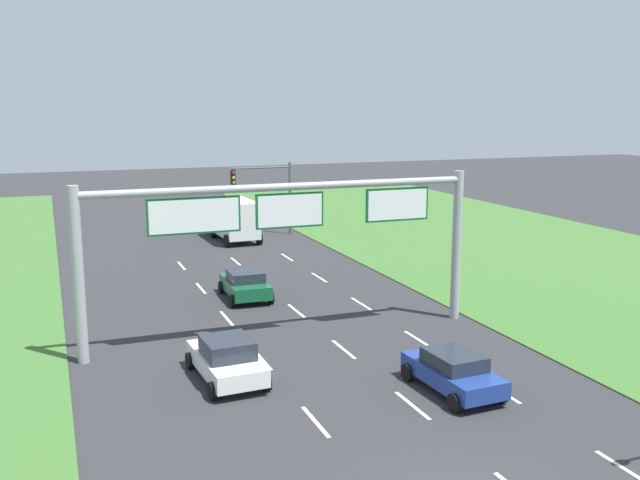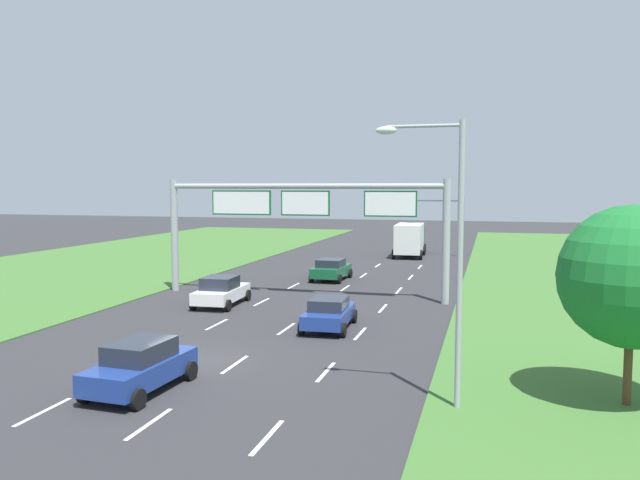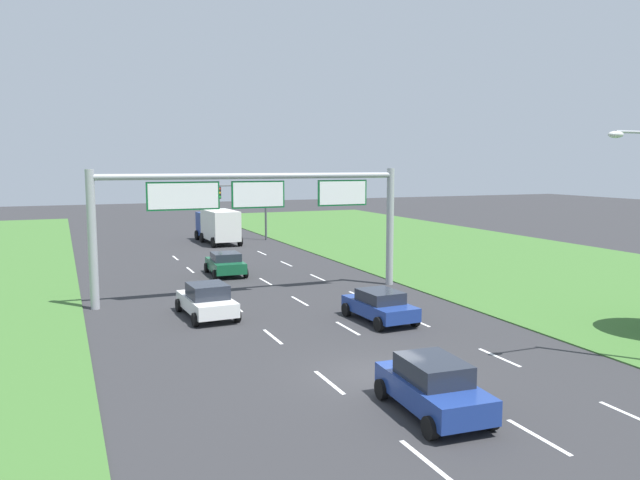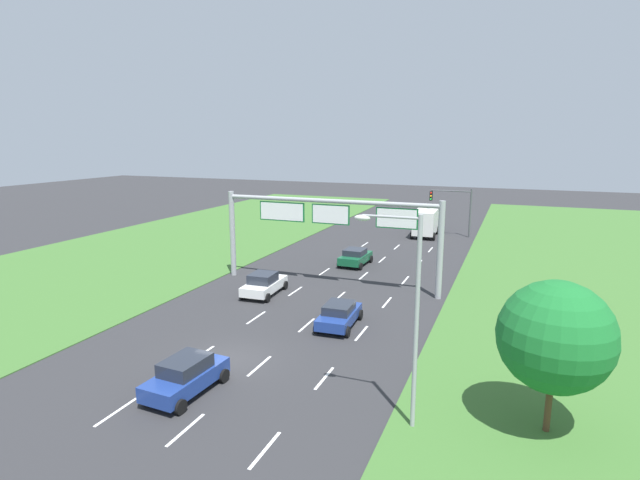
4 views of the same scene
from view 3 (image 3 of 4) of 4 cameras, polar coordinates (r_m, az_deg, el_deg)
The scene contains 12 objects.
ground_plane at distance 22.09m, azimuth 5.10°, elevation -12.23°, with size 200.00×200.00×0.00m, color #2D2D30.
grass_verge_right at distance 42.52m, azimuth 24.29°, elevation -3.43°, with size 24.00×120.00×0.06m, color #3D6B2D.
lane_dashes_inner_left at distance 26.73m, azimuth -4.35°, elevation -8.79°, with size 0.14×50.40×0.01m.
lane_dashes_inner_right at distance 27.97m, azimuth 2.54°, elevation -8.06°, with size 0.14×50.40×0.01m.
lane_dashes_slip at distance 29.59m, azimuth 8.74°, elevation -7.30°, with size 0.14×50.40×0.01m.
car_near_red at distance 41.26m, azimuth -8.63°, elevation -2.14°, with size 2.32×4.07×1.50m.
car_lead_silver at distance 30.26m, azimuth -10.30°, elevation -5.44°, with size 2.38×4.42×1.63m.
car_mid_lane at distance 29.11m, azimuth 5.48°, elevation -5.96°, with size 2.29×4.19×1.46m.
car_far_ahead at distance 18.92m, azimuth 10.29°, elevation -13.01°, with size 2.30×4.23×1.64m.
box_truck at distance 57.98m, azimuth -9.35°, elevation 1.37°, with size 2.89×7.46×3.08m.
sign_gantry at distance 34.19m, azimuth -5.88°, elevation 3.11°, with size 17.24×0.44×7.00m.
traffic_light_mast at distance 59.00m, azimuth -6.78°, elevation 3.64°, with size 4.76×0.49×5.60m.
Camera 3 is at (-9.76, -18.44, 7.27)m, focal length 35.00 mm.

